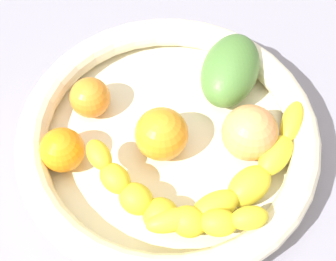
{
  "coord_description": "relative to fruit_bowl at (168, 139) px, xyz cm",
  "views": [
    {
      "loc": [
        -24.47,
        20.44,
        60.74
      ],
      "look_at": [
        0.0,
        0.0,
        7.85
      ],
      "focal_mm": 54.37,
      "sensor_mm": 36.0,
      "label": 1
    }
  ],
  "objects": [
    {
      "name": "orange_mid_right",
      "position": [
        10.32,
        4.33,
        1.57
      ],
      "size": [
        5.22,
        5.22,
        5.22
      ],
      "primitive_type": "sphere",
      "color": "orange",
      "rests_on": "fruit_bowl"
    },
    {
      "name": "peach_blush",
      "position": [
        -6.75,
        -7.19,
        2.4
      ],
      "size": [
        6.87,
        6.87,
        6.87
      ],
      "primitive_type": "sphere",
      "color": "#EA9857",
      "rests_on": "fruit_bowl"
    },
    {
      "name": "kitchen_counter",
      "position": [
        0.0,
        0.0,
        -4.39
      ],
      "size": [
        120.0,
        120.0,
        3.0
      ],
      "primitive_type": "cube",
      "color": "gray",
      "rests_on": "ground"
    },
    {
      "name": "banana_draped_right",
      "position": [
        -10.49,
        -2.8,
        1.5
      ],
      "size": [
        7.23,
        26.15,
        4.42
      ],
      "color": "yellow",
      "rests_on": "fruit_bowl"
    },
    {
      "name": "orange_mid_left",
      "position": [
        6.16,
        11.33,
        1.68
      ],
      "size": [
        5.43,
        5.43,
        5.43
      ],
      "primitive_type": "sphere",
      "color": "orange",
      "rests_on": "fruit_bowl"
    },
    {
      "name": "banana_draped_left",
      "position": [
        -7.15,
        6.49,
        2.07
      ],
      "size": [
        21.09,
        12.32,
        5.64
      ],
      "color": "yellow",
      "rests_on": "fruit_bowl"
    },
    {
      "name": "mango_green",
      "position": [
        1.75,
        -12.04,
        2.21
      ],
      "size": [
        12.15,
        13.59,
        6.49
      ],
      "primitive_type": "ellipsoid",
      "rotation": [
        0.0,
        0.0,
        5.25
      ],
      "color": "#4D7E37",
      "rests_on": "fruit_bowl"
    },
    {
      "name": "orange_front",
      "position": [
        0.4,
        1.03,
        2.24
      ],
      "size": [
        6.55,
        6.55,
        6.55
      ],
      "primitive_type": "sphere",
      "color": "orange",
      "rests_on": "fruit_bowl"
    },
    {
      "name": "fruit_bowl",
      "position": [
        0.0,
        0.0,
        0.0
      ],
      "size": [
        37.51,
        37.51,
        5.6
      ],
      "color": "beige",
      "rests_on": "kitchen_counter"
    }
  ]
}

